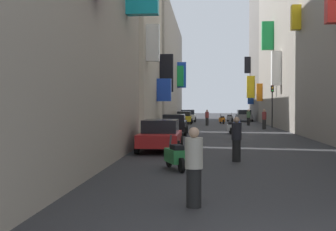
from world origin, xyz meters
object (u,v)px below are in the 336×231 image
(pedestrian_mid_street, at_px, (264,119))
(pedestrian_far_away, at_px, (194,167))
(parked_car_red, at_px, (160,135))
(scooter_green, at_px, (175,156))
(scooter_silver, at_px, (230,118))
(pedestrian_near_left, at_px, (207,118))
(parked_car_yellow, at_px, (184,117))
(pedestrian_crossing, at_px, (248,117))
(parked_car_grey, at_px, (244,115))
(parked_car_white, at_px, (188,115))
(scooter_white, at_px, (230,127))
(scooter_blue, at_px, (237,123))
(pedestrian_near_right, at_px, (237,139))
(traffic_light_near_corner, at_px, (272,98))
(scooter_orange, at_px, (222,120))
(parked_car_black, at_px, (174,124))

(pedestrian_mid_street, xyz_separation_m, pedestrian_far_away, (-5.46, -28.98, -0.02))
(parked_car_red, relative_size, scooter_green, 2.28)
(scooter_silver, bearing_deg, pedestrian_near_left, -106.85)
(parked_car_yellow, xyz_separation_m, pedestrian_crossing, (6.77, -3.41, 0.09))
(parked_car_grey, xyz_separation_m, pedestrian_far_away, (-5.31, -46.51, 0.08))
(parked_car_white, relative_size, parked_car_yellow, 1.13)
(pedestrian_near_left, bearing_deg, scooter_silver, 73.15)
(scooter_white, relative_size, scooter_green, 1.11)
(scooter_blue, xyz_separation_m, scooter_silver, (0.24, 14.82, -0.00))
(scooter_green, relative_size, pedestrian_near_right, 1.04)
(traffic_light_near_corner, bearing_deg, parked_car_white, 122.54)
(scooter_blue, height_order, pedestrian_crossing, pedestrian_crossing)
(parked_car_grey, distance_m, scooter_blue, 16.77)
(scooter_orange, relative_size, pedestrian_near_left, 1.21)
(parked_car_yellow, bearing_deg, scooter_blue, -59.87)
(parked_car_grey, height_order, scooter_green, parked_car_grey)
(pedestrian_near_left, bearing_deg, pedestrian_mid_street, -50.97)
(parked_car_yellow, distance_m, scooter_green, 33.73)
(scooter_orange, height_order, pedestrian_near_right, pedestrian_near_right)
(parked_car_grey, height_order, pedestrian_crossing, pedestrian_crossing)
(parked_car_white, bearing_deg, scooter_white, -79.51)
(pedestrian_mid_street, height_order, traffic_light_near_corner, traffic_light_near_corner)
(scooter_silver, relative_size, pedestrian_near_right, 1.00)
(parked_car_black, distance_m, scooter_blue, 9.52)
(pedestrian_crossing, bearing_deg, scooter_white, -101.84)
(parked_car_white, bearing_deg, pedestrian_crossing, -53.85)
(parked_car_grey, height_order, pedestrian_near_right, pedestrian_near_right)
(parked_car_yellow, xyz_separation_m, scooter_white, (4.17, -15.82, -0.27))
(pedestrian_mid_street, bearing_deg, parked_car_red, -111.87)
(parked_car_black, relative_size, scooter_green, 2.22)
(scooter_white, bearing_deg, pedestrian_far_away, -95.36)
(parked_car_white, relative_size, scooter_green, 2.50)
(parked_car_white, relative_size, pedestrian_mid_street, 2.53)
(parked_car_grey, bearing_deg, traffic_light_near_corner, -85.45)
(parked_car_black, xyz_separation_m, pedestrian_far_away, (1.94, -21.87, 0.08))
(scooter_orange, bearing_deg, scooter_blue, -83.79)
(scooter_blue, relative_size, scooter_white, 1.00)
(pedestrian_mid_street, bearing_deg, pedestrian_near_right, -100.52)
(parked_car_grey, bearing_deg, parked_car_black, -106.40)
(parked_car_yellow, xyz_separation_m, scooter_silver, (5.44, 5.85, -0.27))
(scooter_silver, xyz_separation_m, pedestrian_near_right, (-1.99, -37.35, 0.39))
(parked_car_white, distance_m, parked_car_yellow, 5.57)
(pedestrian_mid_street, relative_size, traffic_light_near_corner, 0.43)
(parked_car_grey, xyz_separation_m, scooter_silver, (-1.88, -1.82, -0.30))
(parked_car_white, xyz_separation_m, scooter_silver, (5.23, 0.29, -0.31))
(parked_car_black, relative_size, scooter_blue, 1.99)
(pedestrian_near_left, height_order, pedestrian_far_away, pedestrian_far_away)
(parked_car_red, bearing_deg, parked_car_white, 89.97)
(pedestrian_near_left, height_order, pedestrian_near_right, pedestrian_near_right)
(parked_car_red, distance_m, traffic_light_near_corner, 22.24)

